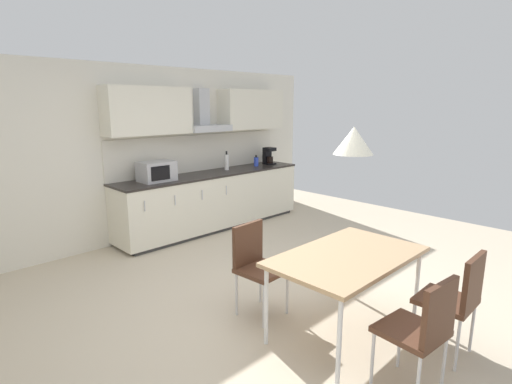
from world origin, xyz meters
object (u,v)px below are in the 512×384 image
(coffee_maker, at_px, (268,156))
(dining_table, at_px, (347,260))
(chair_far_left, at_px, (256,260))
(chair_near_right, at_px, (457,294))
(bottle_blue, at_px, (256,162))
(pendant_lamp, at_px, (354,141))
(chair_near_left, at_px, (423,325))
(bottle_white, at_px, (227,162))
(microwave, at_px, (157,171))

(coffee_maker, xyz_separation_m, dining_table, (-2.41, -3.23, -0.37))
(chair_far_left, bearing_deg, chair_near_right, -68.71)
(bottle_blue, distance_m, chair_near_right, 4.40)
(chair_near_right, relative_size, pendant_lamp, 2.72)
(chair_near_left, distance_m, chair_far_left, 1.59)
(bottle_white, xyz_separation_m, bottle_blue, (0.63, -0.05, -0.05))
(dining_table, relative_size, pendant_lamp, 4.26)
(chair_far_left, height_order, pendant_lamp, pendant_lamp)
(bottle_blue, bearing_deg, chair_far_left, -134.63)
(coffee_maker, xyz_separation_m, chair_near_left, (-2.72, -4.03, -0.52))
(coffee_maker, distance_m, chair_far_left, 3.69)
(coffee_maker, distance_m, chair_near_left, 4.89)
(bottle_blue, bearing_deg, pendant_lamp, -122.83)
(chair_far_left, bearing_deg, bottle_white, 54.61)
(coffee_maker, relative_size, chair_near_right, 0.34)
(bottle_white, bearing_deg, pendant_lamp, -113.82)
(chair_near_right, relative_size, chair_near_left, 1.00)
(microwave, relative_size, chair_near_left, 0.55)
(bottle_white, xyz_separation_m, chair_near_left, (-1.76, -4.06, -0.50))
(bottle_white, height_order, bottle_blue, bottle_white)
(dining_table, relative_size, chair_far_left, 1.57)
(bottle_blue, distance_m, pendant_lamp, 3.88)
(chair_far_left, bearing_deg, microwave, 80.26)
(pendant_lamp, bearing_deg, microwave, 88.18)
(microwave, height_order, bottle_white, bottle_white)
(microwave, relative_size, bottle_white, 1.54)
(dining_table, height_order, chair_near_left, chair_near_left)
(microwave, xyz_separation_m, chair_near_right, (0.21, -4.00, -0.51))
(microwave, distance_m, dining_table, 3.23)
(bottle_white, relative_size, chair_far_left, 0.36)
(chair_near_left, bearing_deg, microwave, 84.05)
(dining_table, bearing_deg, pendant_lamp, 0.00)
(microwave, xyz_separation_m, coffee_maker, (2.30, 0.03, 0.01))
(pendant_lamp, bearing_deg, coffee_maker, 53.35)
(dining_table, bearing_deg, chair_near_left, -111.61)
(microwave, height_order, coffee_maker, coffee_maker)
(coffee_maker, bearing_deg, microwave, -179.34)
(coffee_maker, height_order, dining_table, coffee_maker)
(bottle_white, height_order, chair_far_left, bottle_white)
(dining_table, bearing_deg, bottle_white, 66.18)
(chair_near_left, bearing_deg, bottle_blue, 59.21)
(dining_table, xyz_separation_m, chair_near_right, (0.31, -0.80, -0.14))
(bottle_white, xyz_separation_m, pendant_lamp, (-1.44, -3.26, 0.65))
(chair_near_right, bearing_deg, chair_near_left, 179.96)
(coffee_maker, xyz_separation_m, chair_near_right, (-2.10, -4.03, -0.52))
(microwave, bearing_deg, chair_near_right, -87.05)
(chair_near_right, xyz_separation_m, chair_far_left, (-0.62, 1.59, 0.00))
(chair_near_right, bearing_deg, dining_table, 111.17)
(bottle_blue, bearing_deg, coffee_maker, 4.38)
(dining_table, relative_size, chair_near_left, 1.57)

